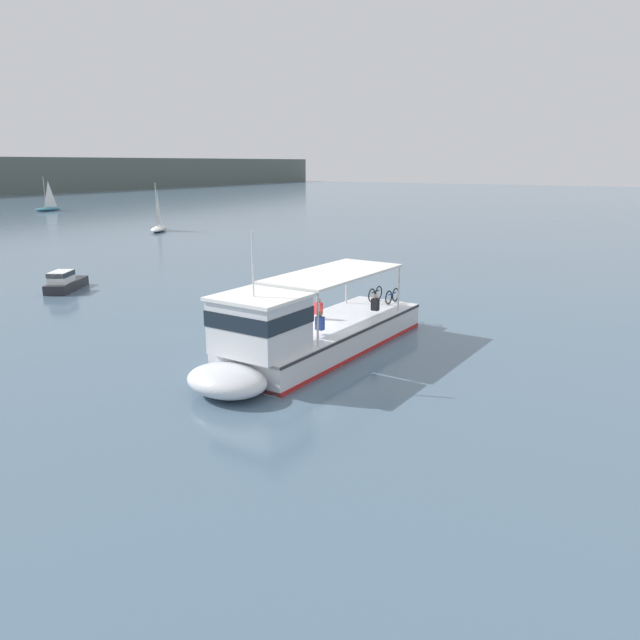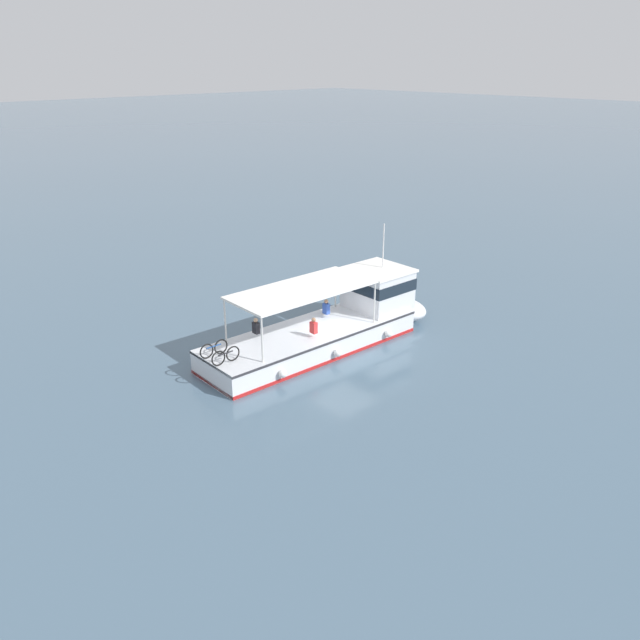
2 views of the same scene
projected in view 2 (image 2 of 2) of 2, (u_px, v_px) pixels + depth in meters
ground_plane at (344, 352)px, 29.86m from camera, size 400.00×400.00×0.00m
ferry_main at (336, 322)px, 30.60m from camera, size 12.96×4.04×5.32m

